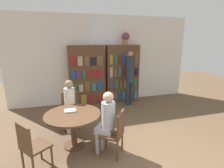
{
  "coord_description": "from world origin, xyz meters",
  "views": [
    {
      "loc": [
        -1.43,
        -2.18,
        2.16
      ],
      "look_at": [
        -0.19,
        2.08,
        1.05
      ],
      "focal_mm": 28.0,
      "sensor_mm": 36.0,
      "label": 1
    }
  ],
  "objects_px": {
    "seated_reader_right": "(106,119)",
    "librarian_standing": "(130,73)",
    "chair_near_camera": "(31,145)",
    "chair_far_side": "(115,131)",
    "bookshelf_right": "(122,74)",
    "reading_table": "(73,120)",
    "flower_vase": "(126,37)",
    "bookshelf_left": "(86,76)",
    "chair_left_side": "(70,108)",
    "seated_reader_left": "(70,102)"
  },
  "relations": [
    {
      "from": "chair_left_side",
      "to": "librarian_standing",
      "type": "xyz_separation_m",
      "value": [
        2.03,
        1.05,
        0.61
      ]
    },
    {
      "from": "flower_vase",
      "to": "bookshelf_right",
      "type": "bearing_deg",
      "value": -177.49
    },
    {
      "from": "chair_far_side",
      "to": "librarian_standing",
      "type": "height_order",
      "value": "librarian_standing"
    },
    {
      "from": "chair_near_camera",
      "to": "bookshelf_left",
      "type": "bearing_deg",
      "value": 118.47
    },
    {
      "from": "seated_reader_right",
      "to": "bookshelf_left",
      "type": "bearing_deg",
      "value": 33.97
    },
    {
      "from": "flower_vase",
      "to": "chair_left_side",
      "type": "xyz_separation_m",
      "value": [
        -2.05,
        -1.55,
        -1.76
      ]
    },
    {
      "from": "reading_table",
      "to": "seated_reader_right",
      "type": "relative_size",
      "value": 0.9
    },
    {
      "from": "bookshelf_left",
      "to": "librarian_standing",
      "type": "height_order",
      "value": "bookshelf_left"
    },
    {
      "from": "reading_table",
      "to": "bookshelf_right",
      "type": "bearing_deg",
      "value": 51.86
    },
    {
      "from": "bookshelf_right",
      "to": "flower_vase",
      "type": "height_order",
      "value": "flower_vase"
    },
    {
      "from": "chair_near_camera",
      "to": "chair_left_side",
      "type": "xyz_separation_m",
      "value": [
        0.7,
        1.45,
        0.0
      ]
    },
    {
      "from": "flower_vase",
      "to": "chair_left_side",
      "type": "height_order",
      "value": "flower_vase"
    },
    {
      "from": "chair_far_side",
      "to": "seated_reader_right",
      "type": "relative_size",
      "value": 0.71
    },
    {
      "from": "seated_reader_left",
      "to": "librarian_standing",
      "type": "xyz_separation_m",
      "value": [
        2.03,
        1.23,
        0.39
      ]
    },
    {
      "from": "seated_reader_right",
      "to": "bookshelf_right",
      "type": "bearing_deg",
      "value": 9.86
    },
    {
      "from": "seated_reader_right",
      "to": "librarian_standing",
      "type": "bearing_deg",
      "value": 3.82
    },
    {
      "from": "chair_left_side",
      "to": "librarian_standing",
      "type": "bearing_deg",
      "value": -153.95
    },
    {
      "from": "reading_table",
      "to": "chair_left_side",
      "type": "xyz_separation_m",
      "value": [
        -0.02,
        0.9,
        -0.1
      ]
    },
    {
      "from": "bookshelf_left",
      "to": "reading_table",
      "type": "bearing_deg",
      "value": -104.53
    },
    {
      "from": "chair_left_side",
      "to": "bookshelf_right",
      "type": "bearing_deg",
      "value": -142.69
    },
    {
      "from": "bookshelf_right",
      "to": "seated_reader_left",
      "type": "distance_m",
      "value": 2.61
    },
    {
      "from": "reading_table",
      "to": "chair_far_side",
      "type": "xyz_separation_m",
      "value": [
        0.74,
        -0.52,
        -0.1
      ]
    },
    {
      "from": "seated_reader_right",
      "to": "chair_far_side",
      "type": "bearing_deg",
      "value": -90.0
    },
    {
      "from": "bookshelf_right",
      "to": "reading_table",
      "type": "bearing_deg",
      "value": -128.14
    },
    {
      "from": "reading_table",
      "to": "seated_reader_right",
      "type": "xyz_separation_m",
      "value": [
        0.59,
        -0.41,
        0.12
      ]
    },
    {
      "from": "bookshelf_right",
      "to": "seated_reader_left",
      "type": "xyz_separation_m",
      "value": [
        -1.94,
        -1.73,
        -0.29
      ]
    },
    {
      "from": "seated_reader_left",
      "to": "bookshelf_right",
      "type": "bearing_deg",
      "value": -139.52
    },
    {
      "from": "bookshelf_left",
      "to": "chair_left_side",
      "type": "distance_m",
      "value": 1.75
    },
    {
      "from": "chair_near_camera",
      "to": "seated_reader_right",
      "type": "relative_size",
      "value": 0.71
    },
    {
      "from": "librarian_standing",
      "to": "seated_reader_left",
      "type": "bearing_deg",
      "value": -148.81
    },
    {
      "from": "seated_reader_left",
      "to": "seated_reader_right",
      "type": "height_order",
      "value": "seated_reader_right"
    },
    {
      "from": "flower_vase",
      "to": "bookshelf_left",
      "type": "bearing_deg",
      "value": -179.81
    },
    {
      "from": "bookshelf_left",
      "to": "chair_far_side",
      "type": "relative_size",
      "value": 2.25
    },
    {
      "from": "chair_near_camera",
      "to": "seated_reader_left",
      "type": "height_order",
      "value": "seated_reader_left"
    },
    {
      "from": "bookshelf_left",
      "to": "chair_far_side",
      "type": "xyz_separation_m",
      "value": [
        0.11,
        -2.97,
        -0.5
      ]
    },
    {
      "from": "flower_vase",
      "to": "chair_left_side",
      "type": "bearing_deg",
      "value": -142.91
    },
    {
      "from": "chair_near_camera",
      "to": "chair_far_side",
      "type": "relative_size",
      "value": 1.0
    },
    {
      "from": "reading_table",
      "to": "seated_reader_left",
      "type": "xyz_separation_m",
      "value": [
        -0.02,
        0.72,
        0.11
      ]
    },
    {
      "from": "reading_table",
      "to": "flower_vase",
      "type": "bearing_deg",
      "value": 50.36
    },
    {
      "from": "seated_reader_left",
      "to": "librarian_standing",
      "type": "bearing_deg",
      "value": -150.02
    },
    {
      "from": "bookshelf_right",
      "to": "reading_table",
      "type": "distance_m",
      "value": 3.14
    },
    {
      "from": "bookshelf_left",
      "to": "flower_vase",
      "type": "relative_size",
      "value": 4.81
    },
    {
      "from": "flower_vase",
      "to": "seated_reader_left",
      "type": "bearing_deg",
      "value": -139.78
    },
    {
      "from": "bookshelf_left",
      "to": "chair_near_camera",
      "type": "height_order",
      "value": "bookshelf_left"
    },
    {
      "from": "chair_near_camera",
      "to": "librarian_standing",
      "type": "relative_size",
      "value": 0.49
    },
    {
      "from": "bookshelf_right",
      "to": "reading_table",
      "type": "relative_size",
      "value": 1.78
    },
    {
      "from": "chair_far_side",
      "to": "flower_vase",
      "type": "bearing_deg",
      "value": 11.28
    },
    {
      "from": "bookshelf_right",
      "to": "chair_far_side",
      "type": "height_order",
      "value": "bookshelf_right"
    },
    {
      "from": "seated_reader_right",
      "to": "chair_left_side",
      "type": "bearing_deg",
      "value": 59.77
    },
    {
      "from": "bookshelf_right",
      "to": "librarian_standing",
      "type": "bearing_deg",
      "value": -80.12
    }
  ]
}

